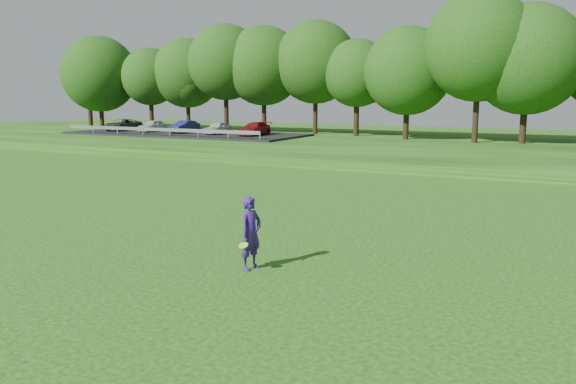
% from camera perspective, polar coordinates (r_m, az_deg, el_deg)
% --- Properties ---
extents(ground, '(140.00, 140.00, 0.00)m').
position_cam_1_polar(ground, '(16.10, -14.16, -6.25)').
color(ground, '#143C0B').
rests_on(ground, ground).
extents(berm, '(130.00, 30.00, 0.60)m').
position_cam_1_polar(berm, '(46.89, 14.39, 4.47)').
color(berm, '#143C0B').
rests_on(berm, ground).
extents(walking_path, '(130.00, 1.60, 0.04)m').
position_cam_1_polar(walking_path, '(33.48, 8.98, 2.18)').
color(walking_path, gray).
rests_on(walking_path, ground).
extents(treeline, '(104.00, 7.00, 15.00)m').
position_cam_1_polar(treeline, '(50.76, 15.81, 13.61)').
color(treeline, '#154510').
rests_on(treeline, berm).
extents(parking_lot, '(24.00, 9.00, 1.38)m').
position_cam_1_polar(parking_lot, '(56.32, -10.76, 6.18)').
color(parking_lot, black).
rests_on(parking_lot, berm).
extents(woman, '(0.56, 0.92, 1.88)m').
position_cam_1_polar(woman, '(14.22, -3.79, -4.18)').
color(woman, navy).
rests_on(woman, ground).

